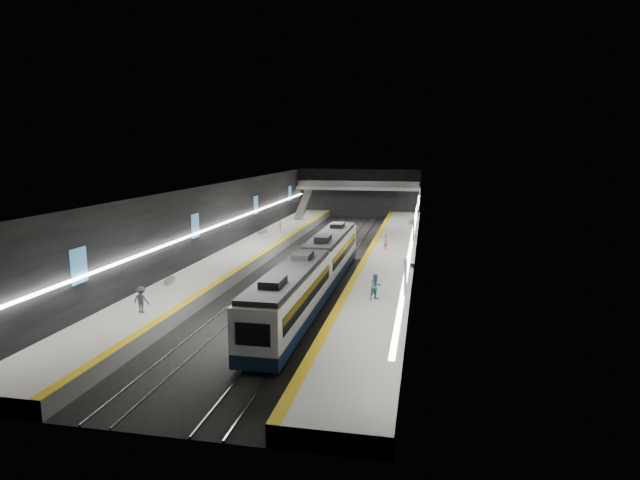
% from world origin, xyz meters
% --- Properties ---
extents(ground, '(70.00, 70.00, 0.00)m').
position_xyz_m(ground, '(0.00, 0.00, 0.00)').
color(ground, black).
rests_on(ground, ground).
extents(ceiling, '(20.00, 70.00, 0.04)m').
position_xyz_m(ceiling, '(0.00, 0.00, 8.00)').
color(ceiling, beige).
rests_on(ceiling, wall_left).
extents(wall_left, '(0.04, 70.00, 8.00)m').
position_xyz_m(wall_left, '(-10.00, 0.00, 4.00)').
color(wall_left, black).
rests_on(wall_left, ground).
extents(wall_right, '(0.04, 70.00, 8.00)m').
position_xyz_m(wall_right, '(10.00, 0.00, 4.00)').
color(wall_right, black).
rests_on(wall_right, ground).
extents(wall_back, '(20.00, 0.04, 8.00)m').
position_xyz_m(wall_back, '(0.00, 35.00, 4.00)').
color(wall_back, black).
rests_on(wall_back, ground).
extents(wall_front, '(20.00, 0.04, 8.00)m').
position_xyz_m(wall_front, '(0.00, -35.00, 4.00)').
color(wall_front, black).
rests_on(wall_front, ground).
extents(platform_left, '(5.00, 70.00, 1.00)m').
position_xyz_m(platform_left, '(-7.50, 0.00, 0.50)').
color(platform_left, slate).
rests_on(platform_left, ground).
extents(tile_surface_left, '(5.00, 70.00, 0.02)m').
position_xyz_m(tile_surface_left, '(-7.50, 0.00, 1.01)').
color(tile_surface_left, '#B5B5B0').
rests_on(tile_surface_left, platform_left).
extents(tactile_strip_left, '(0.60, 70.00, 0.02)m').
position_xyz_m(tactile_strip_left, '(-5.30, 0.00, 1.02)').
color(tactile_strip_left, yellow).
rests_on(tactile_strip_left, platform_left).
extents(platform_right, '(5.00, 70.00, 1.00)m').
position_xyz_m(platform_right, '(7.50, 0.00, 0.50)').
color(platform_right, slate).
rests_on(platform_right, ground).
extents(tile_surface_right, '(5.00, 70.00, 0.02)m').
position_xyz_m(tile_surface_right, '(7.50, 0.00, 1.01)').
color(tile_surface_right, '#B5B5B0').
rests_on(tile_surface_right, platform_right).
extents(tactile_strip_right, '(0.60, 70.00, 0.02)m').
position_xyz_m(tactile_strip_right, '(5.30, 0.00, 1.02)').
color(tactile_strip_right, yellow).
rests_on(tactile_strip_right, platform_right).
extents(rails, '(6.52, 70.00, 0.12)m').
position_xyz_m(rails, '(-0.00, 0.00, 0.06)').
color(rails, gray).
rests_on(rails, ground).
extents(train, '(2.69, 30.04, 3.60)m').
position_xyz_m(train, '(2.50, -13.92, 2.20)').
color(train, '#10203B').
rests_on(train, ground).
extents(ad_posters, '(19.94, 53.50, 2.20)m').
position_xyz_m(ad_posters, '(-0.00, 1.00, 4.50)').
color(ad_posters, teal).
rests_on(ad_posters, wall_left).
extents(cove_light_left, '(0.25, 68.60, 0.12)m').
position_xyz_m(cove_light_left, '(-9.80, 0.00, 3.80)').
color(cove_light_left, white).
rests_on(cove_light_left, wall_left).
extents(cove_light_right, '(0.25, 68.60, 0.12)m').
position_xyz_m(cove_light_right, '(9.80, 0.00, 3.80)').
color(cove_light_right, white).
rests_on(cove_light_right, wall_right).
extents(mezzanine_bridge, '(20.00, 3.00, 1.50)m').
position_xyz_m(mezzanine_bridge, '(0.00, 32.93, 5.04)').
color(mezzanine_bridge, gray).
rests_on(mezzanine_bridge, wall_left).
extents(escalator, '(1.20, 7.50, 3.92)m').
position_xyz_m(escalator, '(-7.50, 26.00, 2.90)').
color(escalator, '#99999E').
rests_on(escalator, platform_left).
extents(bench_left_near, '(0.75, 1.67, 0.39)m').
position_xyz_m(bench_left_near, '(-8.88, -15.49, 1.20)').
color(bench_left_near, '#99999E').
rests_on(bench_left_near, platform_left).
extents(bench_left_far, '(0.74, 1.69, 0.40)m').
position_xyz_m(bench_left_far, '(-8.98, 9.48, 1.20)').
color(bench_left_far, '#99999E').
rests_on(bench_left_far, platform_left).
extents(bench_right_near, '(1.08, 1.87, 0.44)m').
position_xyz_m(bench_right_near, '(9.50, -5.30, 1.22)').
color(bench_right_near, '#99999E').
rests_on(bench_right_near, platform_right).
extents(bench_right_far, '(1.03, 2.12, 0.50)m').
position_xyz_m(bench_right_far, '(9.05, 21.23, 1.25)').
color(bench_right_far, '#99999E').
rests_on(bench_right_far, platform_right).
extents(passenger_right_a, '(0.59, 0.68, 1.59)m').
position_xyz_m(passenger_right_a, '(6.88, 1.98, 1.79)').
color(passenger_right_a, '#BA5C45').
rests_on(passenger_right_a, platform_right).
extents(passenger_right_b, '(1.14, 1.13, 1.86)m').
position_xyz_m(passenger_right_b, '(7.59, -16.85, 1.93)').
color(passenger_right_b, teal).
rests_on(passenger_right_b, platform_right).
extents(passenger_left_a, '(0.60, 0.96, 1.52)m').
position_xyz_m(passenger_left_a, '(-7.05, 10.83, 1.76)').
color(passenger_left_a, silver).
rests_on(passenger_left_a, platform_left).
extents(passenger_left_b, '(1.21, 0.78, 1.77)m').
position_xyz_m(passenger_left_b, '(-7.09, -22.89, 1.88)').
color(passenger_left_b, '#3D3D44').
rests_on(passenger_left_b, platform_left).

